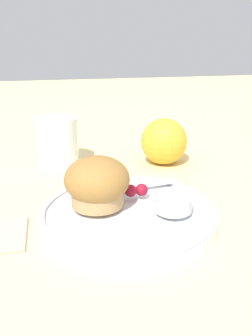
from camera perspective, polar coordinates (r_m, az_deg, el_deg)
The scene contains 8 objects.
ground_plane at distance 0.50m, azimuth 1.27°, elevation -7.52°, with size 3.00×3.00×0.00m, color beige.
plate at distance 0.49m, azimuth 0.36°, elevation -7.06°, with size 0.23×0.23×0.02m.
muffin at distance 0.48m, azimuth -4.43°, elevation -2.27°, with size 0.08×0.08×0.07m.
cream_ramekin at distance 0.48m, azimuth 7.22°, elevation -5.27°, with size 0.05×0.05×0.02m.
berry_pair at distance 0.51m, azimuth 1.50°, elevation -3.41°, with size 0.03×0.02×0.02m.
butter_knife at distance 0.54m, azimuth -0.09°, elevation -2.94°, with size 0.15×0.04×0.00m.
orange_fruit at distance 0.69m, azimuth 5.79°, elevation 4.05°, with size 0.09×0.09×0.09m.
juice_glass at distance 0.69m, azimuth -10.40°, elevation 3.95°, with size 0.07×0.07×0.09m.
Camera 1 is at (-0.10, -0.43, 0.24)m, focal length 40.00 mm.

